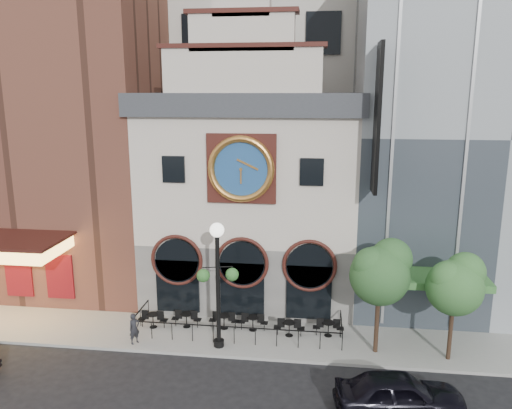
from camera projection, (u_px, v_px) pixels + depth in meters
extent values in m
plane|color=black|center=(230.00, 359.00, 23.71)|extent=(120.00, 120.00, 0.00)
cube|color=gray|center=(238.00, 333.00, 26.11)|extent=(44.00, 5.00, 0.15)
cube|color=#605E5B|center=(252.00, 261.00, 30.98)|extent=(12.00, 8.00, 4.00)
cube|color=beige|center=(252.00, 173.00, 29.76)|extent=(12.00, 8.00, 7.00)
cube|color=#2D3035|center=(252.00, 103.00, 28.86)|extent=(12.60, 8.60, 1.20)
cube|color=#391611|center=(242.00, 169.00, 25.61)|extent=(3.60, 0.25, 3.60)
cylinder|color=navy|center=(241.00, 169.00, 25.48)|extent=(3.10, 0.12, 3.10)
torus|color=#C48239|center=(241.00, 169.00, 25.40)|extent=(3.46, 0.36, 3.46)
cube|color=brown|center=(57.00, 88.00, 32.18)|extent=(14.00, 12.00, 25.00)
cube|color=#620D13|center=(19.00, 275.00, 28.64)|extent=(5.60, 0.15, 2.60)
cube|color=gray|center=(473.00, 131.00, 29.56)|extent=(14.00, 12.00, 20.00)
cube|color=#3F7D38|center=(440.00, 279.00, 24.44)|extent=(4.50, 2.40, 0.35)
cube|color=black|center=(377.00, 119.00, 23.35)|extent=(0.18, 1.60, 7.00)
cylinder|color=black|center=(153.00, 314.00, 26.40)|extent=(0.68, 0.68, 0.03)
cylinder|color=black|center=(153.00, 321.00, 26.48)|extent=(0.06, 0.06, 0.72)
cylinder|color=black|center=(186.00, 314.00, 26.45)|extent=(0.68, 0.68, 0.03)
cylinder|color=black|center=(187.00, 320.00, 26.53)|extent=(0.06, 0.06, 0.72)
cylinder|color=black|center=(224.00, 316.00, 26.27)|extent=(0.68, 0.68, 0.03)
cylinder|color=black|center=(224.00, 322.00, 26.35)|extent=(0.06, 0.06, 0.72)
cylinder|color=black|center=(253.00, 317.00, 26.08)|extent=(0.68, 0.68, 0.03)
cylinder|color=black|center=(253.00, 324.00, 26.16)|extent=(0.06, 0.06, 0.72)
cylinder|color=black|center=(289.00, 322.00, 25.49)|extent=(0.68, 0.68, 0.03)
cylinder|color=black|center=(289.00, 329.00, 25.57)|extent=(0.06, 0.06, 0.72)
cylinder|color=black|center=(328.00, 323.00, 25.47)|extent=(0.68, 0.68, 0.03)
cylinder|color=black|center=(328.00, 329.00, 25.55)|extent=(0.06, 0.06, 0.72)
imported|color=black|center=(400.00, 394.00, 19.47)|extent=(5.27, 2.66, 1.72)
imported|color=black|center=(134.00, 329.00, 24.73)|extent=(0.65, 0.68, 1.56)
cylinder|color=black|center=(218.00, 292.00, 23.97)|extent=(0.21, 0.21, 5.73)
cylinder|color=black|center=(219.00, 343.00, 24.56)|extent=(0.50, 0.50, 0.34)
sphere|color=white|center=(217.00, 230.00, 23.28)|extent=(0.69, 0.69, 0.69)
sphere|color=#275F26|center=(203.00, 276.00, 23.70)|extent=(0.64, 0.64, 0.64)
sphere|color=#275F26|center=(232.00, 274.00, 23.85)|extent=(0.64, 0.64, 0.64)
cylinder|color=#382619|center=(377.00, 323.00, 23.77)|extent=(0.22, 0.22, 3.02)
sphere|color=#235020|center=(380.00, 276.00, 23.25)|extent=(2.80, 2.80, 2.80)
sphere|color=#235020|center=(391.00, 259.00, 23.33)|extent=(1.94, 1.94, 1.94)
sphere|color=#235020|center=(371.00, 266.00, 22.97)|extent=(1.73, 1.73, 1.73)
cylinder|color=#382619|center=(450.00, 332.00, 23.14)|extent=(0.20, 0.20, 2.77)
sphere|color=#2B5F25|center=(455.00, 288.00, 22.66)|extent=(2.57, 2.57, 2.57)
sphere|color=#2B5F25|center=(465.00, 271.00, 22.73)|extent=(1.78, 1.78, 1.78)
sphere|color=#2B5F25|center=(448.00, 279.00, 22.41)|extent=(1.58, 1.58, 1.58)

